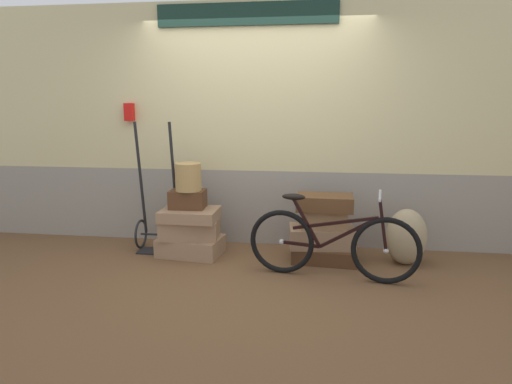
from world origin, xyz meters
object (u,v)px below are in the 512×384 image
at_px(suitcase_7, 325,203).
at_px(suitcase_4, 325,254).
at_px(suitcase_0, 191,246).
at_px(suitcase_2, 190,214).
at_px(suitcase_6, 323,218).
at_px(bicycle, 332,244).
at_px(burlap_sack, 406,237).
at_px(wicker_basket, 188,177).
at_px(luggage_trolley, 159,223).
at_px(suitcase_1, 190,228).
at_px(suitcase_5, 322,237).
at_px(suitcase_3, 188,199).

bearing_deg(suitcase_7, suitcase_4, -29.32).
relative_size(suitcase_0, suitcase_2, 1.11).
bearing_deg(suitcase_4, suitcase_6, 122.86).
bearing_deg(bicycle, burlap_sack, 32.02).
bearing_deg(suitcase_2, suitcase_6, 2.29).
relative_size(suitcase_7, burlap_sack, 0.98).
height_order(suitcase_2, wicker_basket, wicker_basket).
bearing_deg(luggage_trolley, suitcase_6, -2.97).
height_order(suitcase_1, suitcase_7, suitcase_7).
bearing_deg(burlap_sack, suitcase_5, 179.67).
xyz_separation_m(suitcase_3, burlap_sack, (2.27, -0.02, -0.32)).
bearing_deg(suitcase_5, bicycle, -85.43).
distance_m(suitcase_0, suitcase_7, 1.51).
xyz_separation_m(suitcase_6, luggage_trolley, (-1.81, 0.09, -0.14)).
xyz_separation_m(suitcase_0, suitcase_6, (1.41, 0.03, 0.35)).
bearing_deg(luggage_trolley, suitcase_4, -4.56).
bearing_deg(burlap_sack, wicker_basket, -179.69).
height_order(suitcase_6, luggage_trolley, luggage_trolley).
distance_m(suitcase_1, wicker_basket, 0.56).
distance_m(suitcase_3, suitcase_4, 1.56).
bearing_deg(bicycle, suitcase_7, 98.09).
xyz_separation_m(suitcase_1, suitcase_4, (1.44, -0.05, -0.22)).
relative_size(suitcase_1, suitcase_2, 1.03).
height_order(suitcase_0, wicker_basket, wicker_basket).
height_order(suitcase_7, luggage_trolley, luggage_trolley).
relative_size(suitcase_6, burlap_sack, 0.81).
distance_m(suitcase_1, bicycle, 1.57).
height_order(suitcase_0, bicycle, bicycle).
relative_size(suitcase_4, suitcase_7, 1.16).
bearing_deg(suitcase_2, bicycle, -16.40).
relative_size(suitcase_4, bicycle, 0.42).
distance_m(suitcase_0, suitcase_2, 0.36).
relative_size(suitcase_5, suitcase_7, 1.18).
relative_size(suitcase_2, suitcase_6, 1.29).
xyz_separation_m(suitcase_0, suitcase_3, (-0.03, 0.03, 0.51)).
bearing_deg(wicker_basket, bicycle, -17.29).
bearing_deg(luggage_trolley, suitcase_2, -19.36).
bearing_deg(suitcase_5, luggage_trolley, 171.48).
xyz_separation_m(suitcase_6, bicycle, (0.07, -0.49, -0.12)).
distance_m(suitcase_2, suitcase_5, 1.41).
bearing_deg(suitcase_5, suitcase_3, 174.43).
bearing_deg(suitcase_5, suitcase_2, 176.33).
distance_m(suitcase_0, suitcase_1, 0.20).
relative_size(suitcase_5, bicycle, 0.42).
distance_m(suitcase_1, suitcase_5, 1.41).
relative_size(suitcase_1, suitcase_6, 1.32).
height_order(suitcase_3, burlap_sack, suitcase_3).
bearing_deg(suitcase_0, suitcase_5, 7.22).
distance_m(suitcase_4, suitcase_5, 0.19).
relative_size(suitcase_6, suitcase_7, 0.82).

